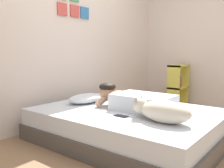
{
  "coord_description": "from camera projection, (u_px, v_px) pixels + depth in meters",
  "views": [
    {
      "loc": [
        -2.51,
        -1.13,
        0.99
      ],
      "look_at": [
        -0.17,
        0.7,
        0.6
      ],
      "focal_mm": 39.86,
      "sensor_mm": 36.0,
      "label": 1
    }
  ],
  "objects": [
    {
      "name": "dog",
      "position": [
        162.0,
        111.0,
        2.25
      ],
      "size": [
        0.26,
        0.57,
        0.21
      ],
      "color": "beige",
      "rests_on": "bed"
    },
    {
      "name": "cell_phone",
      "position": [
        121.0,
        116.0,
        2.46
      ],
      "size": [
        0.07,
        0.14,
        0.01
      ],
      "primitive_type": "cube",
      "color": "black",
      "rests_on": "bed"
    },
    {
      "name": "person_lying",
      "position": [
        133.0,
        100.0,
        2.77
      ],
      "size": [
        0.43,
        0.92,
        0.27
      ],
      "color": "silver",
      "rests_on": "bed"
    },
    {
      "name": "back_wall",
      "position": [
        72.0,
        33.0,
        3.58
      ],
      "size": [
        4.23,
        0.12,
        2.5
      ],
      "color": "silver",
      "rests_on": "ground"
    },
    {
      "name": "pillow",
      "position": [
        86.0,
        98.0,
        3.13
      ],
      "size": [
        0.52,
        0.32,
        0.11
      ],
      "primitive_type": "ellipsoid",
      "color": "silver",
      "rests_on": "bed"
    },
    {
      "name": "side_wall_right",
      "position": [
        211.0,
        37.0,
        4.46
      ],
      "size": [
        0.1,
        6.04,
        2.5
      ],
      "primitive_type": "cube",
      "color": "beige",
      "rests_on": "ground"
    },
    {
      "name": "bed",
      "position": [
        127.0,
        125.0,
        2.79
      ],
      "size": [
        1.47,
        1.98,
        0.35
      ],
      "color": "#4C4742",
      "rests_on": "ground"
    },
    {
      "name": "ground_plane",
      "position": [
        170.0,
        141.0,
        2.78
      ],
      "size": [
        12.45,
        12.45,
        0.0
      ],
      "primitive_type": "plane",
      "color": "#8C6B4C"
    },
    {
      "name": "bookshelf",
      "position": [
        178.0,
        85.0,
        4.56
      ],
      "size": [
        0.45,
        0.24,
        0.75
      ],
      "color": "#D8CC4C",
      "rests_on": "ground"
    },
    {
      "name": "coffee_cup",
      "position": [
        112.0,
        98.0,
        3.24
      ],
      "size": [
        0.12,
        0.09,
        0.07
      ],
      "color": "teal",
      "rests_on": "bed"
    }
  ]
}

